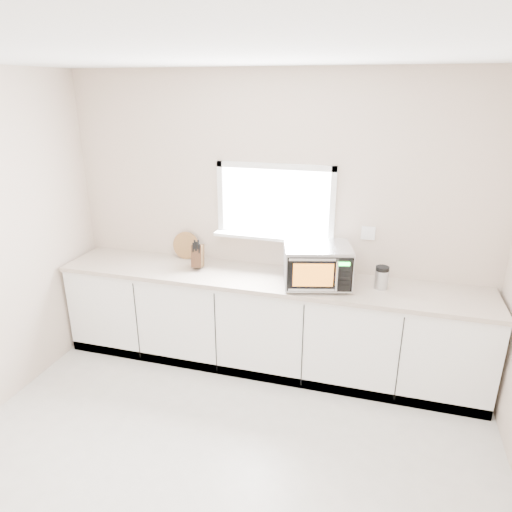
% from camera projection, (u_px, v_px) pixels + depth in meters
% --- Properties ---
extents(ground, '(4.00, 4.00, 0.00)m').
position_uv_depth(ground, '(199.00, 508.00, 2.92)').
color(ground, beige).
rests_on(ground, ground).
extents(back_wall, '(4.00, 0.17, 2.70)m').
position_uv_depth(back_wall, '(275.00, 221.00, 4.25)').
color(back_wall, beige).
rests_on(back_wall, ground).
extents(cabinets, '(3.92, 0.60, 0.88)m').
position_uv_depth(cabinets, '(266.00, 323.00, 4.30)').
color(cabinets, white).
rests_on(cabinets, ground).
extents(countertop, '(3.92, 0.64, 0.04)m').
position_uv_depth(countertop, '(267.00, 279.00, 4.13)').
color(countertop, '#C2B1A0').
rests_on(countertop, cabinets).
extents(microwave, '(0.65, 0.56, 0.36)m').
position_uv_depth(microwave, '(317.00, 265.00, 3.90)').
color(microwave, black).
rests_on(microwave, countertop).
extents(knife_block, '(0.13, 0.22, 0.29)m').
position_uv_depth(knife_block, '(198.00, 255.00, 4.30)').
color(knife_block, '#483119').
rests_on(knife_block, countertop).
extents(cutting_board, '(0.27, 0.07, 0.27)m').
position_uv_depth(cutting_board, '(186.00, 245.00, 4.54)').
color(cutting_board, '#9F773D').
rests_on(cutting_board, countertop).
extents(coffee_grinder, '(0.12, 0.12, 0.20)m').
position_uv_depth(coffee_grinder, '(382.00, 277.00, 3.87)').
color(coffee_grinder, '#AFB2B6').
rests_on(coffee_grinder, countertop).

